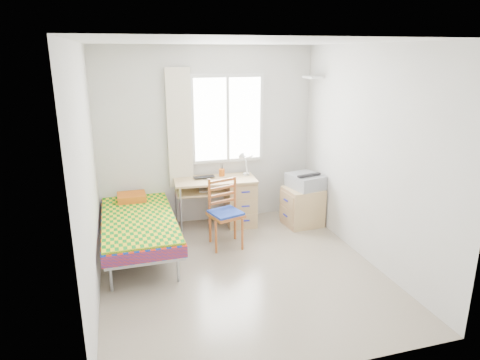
% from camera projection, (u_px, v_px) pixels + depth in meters
% --- Properties ---
extents(floor, '(3.50, 3.50, 0.00)m').
position_uv_depth(floor, '(241.00, 272.00, 5.07)').
color(floor, '#BCAD93').
rests_on(floor, ground).
extents(ceiling, '(3.50, 3.50, 0.00)m').
position_uv_depth(ceiling, '(241.00, 42.00, 4.32)').
color(ceiling, white).
rests_on(ceiling, wall_back).
extents(wall_back, '(3.20, 0.00, 3.20)m').
position_uv_depth(wall_back, '(208.00, 137.00, 6.30)').
color(wall_back, silver).
rests_on(wall_back, ground).
extents(wall_left, '(0.00, 3.50, 3.50)m').
position_uv_depth(wall_left, '(88.00, 177.00, 4.26)').
color(wall_left, silver).
rests_on(wall_left, ground).
extents(wall_right, '(0.00, 3.50, 3.50)m').
position_uv_depth(wall_right, '(369.00, 156.00, 5.12)').
color(wall_right, silver).
rests_on(wall_right, ground).
extents(window, '(1.10, 0.04, 1.30)m').
position_uv_depth(window, '(228.00, 119.00, 6.29)').
color(window, white).
rests_on(window, wall_back).
extents(curtain, '(0.35, 0.05, 1.70)m').
position_uv_depth(curtain, '(180.00, 129.00, 6.08)').
color(curtain, '#F9E8CD').
rests_on(curtain, wall_back).
extents(floating_shelf, '(0.20, 0.32, 0.03)m').
position_uv_depth(floating_shelf, '(313.00, 77.00, 6.13)').
color(floating_shelf, white).
rests_on(floating_shelf, wall_right).
extents(bed, '(0.93, 1.96, 0.84)m').
position_uv_depth(bed, '(138.00, 221.00, 5.50)').
color(bed, '#999BA1').
rests_on(bed, floor).
extents(desk, '(1.20, 0.61, 0.73)m').
position_uv_depth(desk, '(236.00, 199.00, 6.37)').
color(desk, tan).
rests_on(desk, floor).
extents(chair, '(0.49, 0.49, 0.91)m').
position_uv_depth(chair, '(225.00, 209.00, 5.65)').
color(chair, '#A0611F').
rests_on(chair, floor).
extents(cabinet, '(0.56, 0.51, 0.57)m').
position_uv_depth(cabinet, '(302.00, 207.00, 6.38)').
color(cabinet, tan).
rests_on(cabinet, floor).
extents(printer, '(0.52, 0.57, 0.21)m').
position_uv_depth(printer, '(305.00, 181.00, 6.30)').
color(printer, '#9FA2A6').
rests_on(printer, cabinet).
extents(laptop, '(0.32, 0.22, 0.02)m').
position_uv_depth(laptop, '(205.00, 178.00, 6.19)').
color(laptop, black).
rests_on(laptop, desk).
extents(pen_cup, '(0.10, 0.10, 0.11)m').
position_uv_depth(pen_cup, '(222.00, 173.00, 6.33)').
color(pen_cup, '#CA6E16').
rests_on(pen_cup, desk).
extents(task_lamp, '(0.22, 0.31, 0.38)m').
position_uv_depth(task_lamp, '(245.00, 162.00, 6.20)').
color(task_lamp, white).
rests_on(task_lamp, desk).
extents(book, '(0.19, 0.23, 0.02)m').
position_uv_depth(book, '(199.00, 190.00, 6.16)').
color(book, gray).
rests_on(book, desk).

